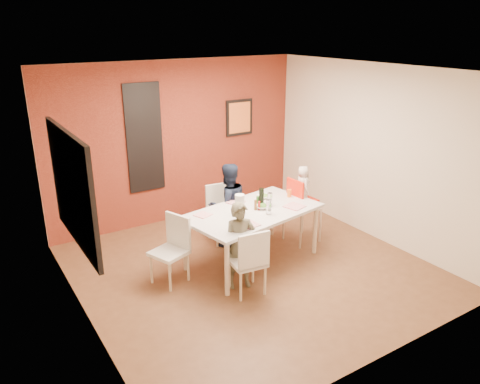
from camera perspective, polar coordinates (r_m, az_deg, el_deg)
ground at (r=6.63m, az=1.41°, el=-9.31°), size 4.50×4.50×0.00m
ceiling at (r=5.81m, az=1.64°, el=14.60°), size 4.50×4.50×0.02m
wall_back at (r=7.98m, az=-7.59°, el=6.05°), size 4.50×0.02×2.70m
wall_front at (r=4.53m, az=17.68°, el=-5.69°), size 4.50×0.02×2.70m
wall_left at (r=5.25m, az=-19.34°, el=-2.35°), size 0.02×4.50×2.70m
wall_right at (r=7.53m, az=15.91°, el=4.62°), size 0.02×4.50×2.70m
brick_accent_wall at (r=7.96m, az=-7.52°, el=6.03°), size 4.50×0.02×2.70m
picture_window_frame at (r=5.37m, az=-19.80°, el=0.38°), size 0.05×1.70×1.30m
picture_window_pane at (r=5.37m, az=-19.64°, el=0.41°), size 0.02×1.55×1.15m
glassblock_strip at (r=7.69m, az=-11.59°, el=6.44°), size 0.55×0.03×1.70m
glassblock_surround at (r=7.69m, az=-11.57°, el=6.44°), size 0.60×0.03×1.76m
art_print_frame at (r=8.45m, az=-0.10°, el=9.07°), size 0.54×0.03×0.64m
art_print_canvas at (r=8.43m, az=-0.04°, el=9.06°), size 0.44×0.01×0.54m
dining_table at (r=6.53m, az=1.55°, el=-2.82°), size 2.04×1.36×0.79m
chair_near at (r=5.82m, az=1.22°, el=-8.19°), size 0.46×0.46×0.89m
chair_far at (r=7.31m, az=-2.36°, el=-2.14°), size 0.46×0.46×0.89m
chair_left at (r=6.21m, az=-8.16°, el=-6.44°), size 0.54×0.54×0.90m
high_chair at (r=7.23m, az=7.37°, el=-1.48°), size 0.45×0.45×1.04m
child_near at (r=5.96m, az=0.03°, el=-6.57°), size 0.49×0.39×1.16m
child_far at (r=7.05m, az=-1.47°, el=-1.61°), size 0.65×0.51×1.30m
toddler at (r=7.14m, az=7.64°, el=0.77°), size 0.27×0.34×0.61m
plate_near_left at (r=6.04m, az=1.04°, el=-3.98°), size 0.25×0.25×0.01m
plate_far_mid at (r=6.78m, az=-0.53°, el=-1.24°), size 0.28×0.28×0.01m
plate_near_right at (r=6.67m, az=6.67°, el=-1.75°), size 0.30×0.30×0.01m
plate_far_left at (r=6.36m, az=-4.55°, el=-2.80°), size 0.25×0.25×0.01m
salad_bowl_a at (r=6.57m, az=2.78°, el=-1.80°), size 0.26×0.26×0.05m
salad_bowl_b at (r=6.95m, az=2.90°, el=-0.56°), size 0.23×0.23×0.05m
wine_bottle at (r=6.60m, az=2.63°, el=-0.67°), size 0.07×0.07×0.27m
wine_glass_a at (r=6.35m, az=3.53°, el=-1.84°), size 0.07×0.07×0.21m
wine_glass_b at (r=6.60m, az=3.66°, el=-0.97°), size 0.07×0.07×0.21m
paper_towel_roll at (r=6.30m, az=-0.03°, el=-1.57°), size 0.13×0.13×0.29m
condiment_red at (r=6.50m, az=2.35°, el=-1.67°), size 0.03×0.03×0.12m
condiment_green at (r=6.62m, az=2.15°, el=-1.13°), size 0.04×0.04×0.15m
condiment_brown at (r=6.49m, az=1.89°, el=-1.59°), size 0.04×0.04×0.15m
sippy_cup at (r=7.02m, az=6.02°, el=-0.15°), size 0.07×0.07×0.11m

